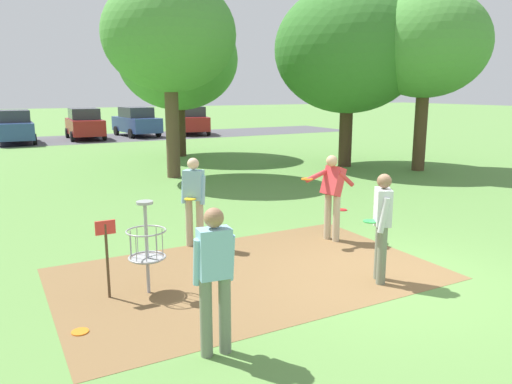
% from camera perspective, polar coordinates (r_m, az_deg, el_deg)
% --- Properties ---
extents(ground_plane, '(160.00, 160.00, 0.00)m').
position_cam_1_polar(ground_plane, '(8.29, 15.23, -9.58)').
color(ground_plane, '#5B8942').
extents(dirt_tee_pad, '(6.04, 3.77, 0.01)m').
position_cam_1_polar(dirt_tee_pad, '(8.20, -0.78, -9.36)').
color(dirt_tee_pad, brown).
rests_on(dirt_tee_pad, ground).
extents(disc_golf_basket, '(0.98, 0.58, 1.39)m').
position_cam_1_polar(disc_golf_basket, '(7.40, -12.93, -5.87)').
color(disc_golf_basket, '#9E9EA3').
rests_on(disc_golf_basket, ground).
extents(player_foreground_watching, '(0.45, 0.45, 1.71)m').
position_cam_1_polar(player_foreground_watching, '(9.39, -7.15, -0.58)').
color(player_foreground_watching, tan).
rests_on(player_foreground_watching, ground).
extents(player_throwing, '(0.45, 0.48, 1.71)m').
position_cam_1_polar(player_throwing, '(7.84, 14.27, -3.32)').
color(player_throwing, slate).
rests_on(player_throwing, ground).
extents(player_waiting_left, '(0.48, 0.42, 1.71)m').
position_cam_1_polar(player_waiting_left, '(5.55, -4.77, -9.28)').
color(player_waiting_left, slate).
rests_on(player_waiting_left, ground).
extents(player_waiting_right, '(1.17, 0.44, 1.71)m').
position_cam_1_polar(player_waiting_right, '(9.82, 8.74, 0.02)').
color(player_waiting_right, tan).
rests_on(player_waiting_right, ground).
extents(frisbee_near_basket, '(0.24, 0.24, 0.02)m').
position_cam_1_polar(frisbee_near_basket, '(12.55, 9.86, -2.03)').
color(frisbee_near_basket, red).
rests_on(frisbee_near_basket, ground).
extents(frisbee_mid_grass, '(0.21, 0.21, 0.02)m').
position_cam_1_polar(frisbee_mid_grass, '(6.74, -19.55, -14.90)').
color(frisbee_mid_grass, orange).
rests_on(frisbee_mid_grass, ground).
extents(tree_near_left, '(4.42, 4.42, 6.40)m').
position_cam_1_polar(tree_near_left, '(19.30, 18.95, 15.70)').
color(tree_near_left, '#4C3823').
rests_on(tree_near_left, ground).
extents(tree_near_right, '(5.22, 5.22, 6.48)m').
position_cam_1_polar(tree_near_right, '(22.59, -8.96, 14.86)').
color(tree_near_right, '#422D1E').
rests_on(tree_near_right, ground).
extents(tree_mid_left, '(5.57, 5.57, 6.78)m').
position_cam_1_polar(tree_mid_left, '(19.63, 10.60, 15.76)').
color(tree_mid_left, '#422D1E').
rests_on(tree_mid_left, ground).
extents(tree_mid_center, '(4.35, 4.35, 6.54)m').
position_cam_1_polar(tree_mid_center, '(17.10, -9.93, 17.30)').
color(tree_mid_center, brown).
rests_on(tree_mid_center, ground).
extents(parking_lot_strip, '(36.00, 6.00, 0.01)m').
position_cam_1_polar(parking_lot_strip, '(32.01, -18.75, 5.81)').
color(parking_lot_strip, '#4C4C51').
rests_on(parking_lot_strip, ground).
extents(parked_car_leftmost, '(2.05, 4.24, 1.84)m').
position_cam_1_polar(parked_car_leftmost, '(30.73, -26.01, 6.75)').
color(parked_car_leftmost, '#2D4784').
rests_on(parked_car_leftmost, ground).
extents(parked_car_center_left, '(2.10, 4.26, 1.84)m').
position_cam_1_polar(parked_car_center_left, '(31.87, -19.09, 7.42)').
color(parked_car_center_left, maroon).
rests_on(parked_car_center_left, ground).
extents(parked_car_center_right, '(2.32, 4.37, 1.84)m').
position_cam_1_polar(parked_car_center_right, '(32.99, -13.57, 7.86)').
color(parked_car_center_right, '#2D4784').
rests_on(parked_car_center_right, ground).
extents(parked_car_rightmost, '(2.67, 4.49, 1.84)m').
position_cam_1_polar(parked_car_rightmost, '(33.84, -7.42, 8.17)').
color(parked_car_rightmost, maroon).
rests_on(parked_car_rightmost, ground).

